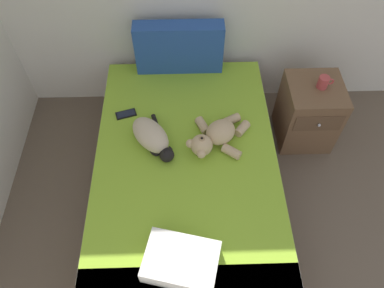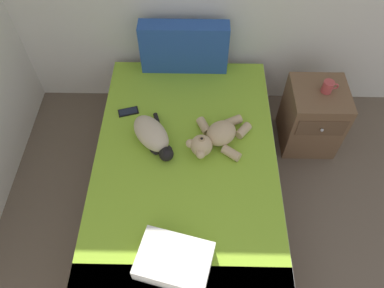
% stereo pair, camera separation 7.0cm
% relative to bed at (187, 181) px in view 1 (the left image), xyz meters
% --- Properties ---
extents(bed, '(1.29, 2.05, 0.48)m').
position_rel_bed_xyz_m(bed, '(0.00, 0.00, 0.00)').
color(bed, brown).
rests_on(bed, ground_plane).
extents(patterned_cushion, '(0.68, 0.14, 0.41)m').
position_rel_bed_xyz_m(patterned_cushion, '(-0.03, 0.93, 0.45)').
color(patterned_cushion, '#264C99').
rests_on(patterned_cushion, bed).
extents(cat, '(0.35, 0.43, 0.15)m').
position_rel_bed_xyz_m(cat, '(-0.23, 0.17, 0.31)').
color(cat, '#C6B293').
rests_on(cat, bed).
extents(teddy_bear, '(0.46, 0.41, 0.16)m').
position_rel_bed_xyz_m(teddy_bear, '(0.20, 0.16, 0.31)').
color(teddy_bear, tan).
rests_on(teddy_bear, bed).
extents(cell_phone, '(0.16, 0.11, 0.01)m').
position_rel_bed_xyz_m(cell_phone, '(-0.44, 0.44, 0.25)').
color(cell_phone, black).
rests_on(cell_phone, bed).
extents(throw_pillow, '(0.46, 0.37, 0.11)m').
position_rel_bed_xyz_m(throw_pillow, '(-0.04, -0.69, 0.30)').
color(throw_pillow, white).
rests_on(throw_pillow, bed).
extents(nightstand, '(0.43, 0.46, 0.57)m').
position_rel_bed_xyz_m(nightstand, '(1.00, 0.58, 0.05)').
color(nightstand, brown).
rests_on(nightstand, ground_plane).
extents(mug, '(0.12, 0.08, 0.09)m').
position_rel_bed_xyz_m(mug, '(1.03, 0.59, 0.38)').
color(mug, '#B23F3F').
rests_on(mug, nightstand).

